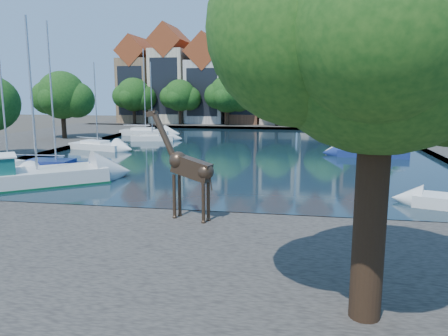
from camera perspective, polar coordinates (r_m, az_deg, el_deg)
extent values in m
plane|color=#38332B|center=(21.58, -5.96, -6.66)|extent=(160.00, 160.00, 0.00)
cube|color=black|center=(44.65, 2.46, 2.24)|extent=(38.00, 50.00, 0.08)
cube|color=#4A4640|center=(15.29, -13.33, -13.17)|extent=(50.00, 14.00, 0.50)
cube|color=#4A4640|center=(76.29, 5.63, 5.69)|extent=(60.00, 16.00, 0.50)
cube|color=#4A4640|center=(53.88, -24.96, 2.89)|extent=(14.00, 52.00, 0.50)
cylinder|color=#332114|center=(11.39, 18.56, -5.62)|extent=(0.80, 0.80, 5.50)
sphere|color=#174313|center=(11.11, 20.00, 18.26)|extent=(6.40, 6.40, 6.40)
sphere|color=#174313|center=(10.53, 10.35, 17.41)|extent=(4.48, 4.48, 4.48)
cube|color=#856748|center=(81.10, -10.97, 9.89)|extent=(5.39, 9.00, 11.00)
cube|color=brown|center=(81.36, -11.14, 14.62)|extent=(5.44, 9.18, 5.44)
cube|color=black|center=(76.93, -12.17, 9.84)|extent=(4.40, 0.05, 8.25)
cube|color=beige|center=(79.18, -6.86, 10.54)|extent=(5.88, 9.00, 12.50)
cube|color=brown|center=(79.58, -6.98, 16.00)|extent=(5.94, 9.18, 5.94)
cube|color=black|center=(74.90, -7.86, 10.54)|extent=(4.80, 0.05, 9.38)
cube|color=beige|center=(77.56, -2.17, 9.87)|extent=(6.37, 9.00, 10.50)
cube|color=brown|center=(77.80, -2.21, 14.80)|extent=(6.43, 9.18, 6.43)
cube|color=black|center=(73.19, -2.92, 9.84)|extent=(5.20, 0.05, 7.88)
cube|color=brown|center=(76.47, 2.67, 10.80)|extent=(5.39, 9.00, 13.00)
cube|color=brown|center=(76.93, 2.72, 16.55)|extent=(5.44, 9.18, 5.44)
cube|color=black|center=(72.02, 2.21, 10.84)|extent=(4.40, 0.05, 9.75)
cube|color=tan|center=(75.93, 7.24, 10.17)|extent=(5.88, 9.00, 11.50)
cube|color=brown|center=(76.26, 7.36, 15.49)|extent=(5.94, 9.18, 5.94)
cube|color=black|center=(71.46, 7.06, 10.17)|extent=(4.80, 0.05, 8.62)
cube|color=beige|center=(75.89, 12.23, 10.21)|extent=(6.37, 9.00, 12.00)
cube|color=brown|center=(76.28, 12.44, 15.80)|extent=(6.43, 9.18, 6.43)
cube|color=black|center=(71.41, 12.36, 10.22)|extent=(5.20, 0.05, 9.00)
cube|color=brown|center=(76.40, 17.14, 9.43)|extent=(5.39, 9.00, 10.50)
cube|color=brown|center=(76.63, 17.41, 14.26)|extent=(5.44, 9.18, 5.44)
cube|color=black|center=(71.96, 17.58, 9.38)|extent=(4.40, 0.05, 7.88)
cylinder|color=#332114|center=(75.73, -11.65, 6.90)|extent=(0.50, 0.50, 3.20)
sphere|color=#113810|center=(75.62, -11.74, 9.38)|extent=(5.60, 5.60, 5.60)
sphere|color=#113810|center=(75.31, -10.43, 8.99)|extent=(4.20, 4.20, 4.20)
sphere|color=#113810|center=(75.83, -12.94, 9.12)|extent=(3.92, 3.92, 3.92)
cylinder|color=#332114|center=(73.17, -5.76, 6.95)|extent=(0.50, 0.50, 3.20)
sphere|color=#113810|center=(73.06, -5.81, 9.42)|extent=(5.20, 5.20, 5.20)
sphere|color=#113810|center=(72.96, -4.54, 9.03)|extent=(3.90, 3.90, 3.90)
sphere|color=#113810|center=(73.08, -6.98, 9.19)|extent=(3.64, 3.64, 3.64)
cylinder|color=#332114|center=(71.43, 0.47, 6.92)|extent=(0.50, 0.50, 3.20)
sphere|color=#113810|center=(71.32, 0.48, 9.65)|extent=(6.00, 6.00, 6.00)
sphere|color=#113810|center=(71.35, 1.96, 9.16)|extent=(4.50, 4.50, 4.50)
sphere|color=#113810|center=(71.22, -0.90, 9.40)|extent=(4.20, 4.20, 4.20)
cylinder|color=#332114|center=(70.56, 6.94, 6.80)|extent=(0.50, 0.50, 3.20)
sphere|color=#113810|center=(70.44, 7.00, 9.42)|extent=(5.40, 5.40, 5.40)
sphere|color=#113810|center=(70.69, 8.33, 8.95)|extent=(4.05, 4.05, 4.05)
sphere|color=#113810|center=(70.14, 5.75, 9.22)|extent=(3.78, 3.78, 3.78)
cylinder|color=#332114|center=(70.59, 13.48, 6.60)|extent=(0.50, 0.50, 3.20)
sphere|color=#113810|center=(70.47, 13.59, 9.31)|extent=(5.80, 5.80, 5.80)
sphere|color=#113810|center=(70.91, 14.98, 8.78)|extent=(4.35, 4.35, 4.35)
sphere|color=#113810|center=(70.00, 12.28, 9.12)|extent=(4.06, 4.06, 4.06)
cylinder|color=#332114|center=(71.52, 19.92, 6.31)|extent=(0.50, 0.50, 3.20)
sphere|color=#113810|center=(71.41, 20.08, 8.84)|extent=(5.20, 5.20, 5.20)
sphere|color=#113810|center=(72.00, 21.25, 8.36)|extent=(3.90, 3.90, 3.90)
sphere|color=#113810|center=(70.78, 18.97, 8.69)|extent=(3.64, 3.64, 3.64)
cylinder|color=#332114|center=(55.45, -20.20, 5.43)|extent=(0.54, 0.54, 3.40)
sphere|color=#113810|center=(55.30, -20.42, 8.92)|extent=(5.60, 5.60, 5.60)
sphere|color=#113810|center=(54.75, -18.69, 8.43)|extent=(4.20, 4.20, 4.20)
sphere|color=#113810|center=(55.75, -21.99, 8.54)|extent=(3.92, 3.92, 3.92)
cylinder|color=#3C2B1E|center=(19.79, -6.51, -3.72)|extent=(0.15, 0.15, 2.01)
cylinder|color=#3C2B1E|center=(20.12, -5.82, -3.47)|extent=(0.15, 0.15, 2.01)
cylinder|color=#3C2B1E|center=(18.97, -2.72, -4.28)|extent=(0.15, 0.15, 2.01)
cylinder|color=#3C2B1E|center=(19.32, -2.07, -4.00)|extent=(0.15, 0.15, 2.01)
cube|color=#3C2B1E|center=(19.23, -4.25, -0.01)|extent=(2.01, 1.13, 1.17)
cylinder|color=#3C2B1E|center=(19.85, -7.76, 4.06)|extent=(1.31, 0.69, 2.08)
cube|color=#3C2B1E|center=(20.18, -9.42, 7.02)|extent=(0.58, 0.34, 0.32)
cube|color=silver|center=(30.86, -25.60, -1.12)|extent=(10.83, 9.54, 1.26)
cylinder|color=#B2B2B7|center=(30.44, -23.86, 8.71)|extent=(0.16, 0.16, 9.69)
cube|color=silver|center=(35.07, -26.29, -0.12)|extent=(6.33, 4.21, 1.02)
cube|color=silver|center=(35.02, -26.34, 0.43)|extent=(2.98, 2.35, 0.57)
cylinder|color=#B2B2B7|center=(34.61, -27.10, 9.82)|extent=(0.14, 0.14, 11.58)
cube|color=navy|center=(34.64, -21.03, 0.08)|extent=(7.63, 2.94, 0.94)
cube|color=navy|center=(34.59, -21.06, 0.59)|extent=(3.36, 1.98, 0.52)
cylinder|color=#B2B2B7|center=(34.17, -21.61, 8.94)|extent=(0.13, 0.13, 10.17)
cube|color=white|center=(47.33, -16.15, 2.85)|extent=(6.39, 3.61, 0.83)
cube|color=white|center=(47.30, -16.16, 3.18)|extent=(2.94, 2.12, 0.46)
cylinder|color=#B2B2B7|center=(47.00, -16.41, 8.10)|extent=(0.11, 0.11, 8.22)
cube|color=silver|center=(53.99, -9.32, 3.98)|extent=(5.32, 2.87, 0.80)
cube|color=silver|center=(53.96, -9.33, 4.26)|extent=(2.43, 1.71, 0.45)
cylinder|color=#B2B2B7|center=(53.70, -9.46, 8.83)|extent=(0.11, 0.11, 8.70)
cube|color=white|center=(60.50, -10.18, 4.68)|extent=(6.71, 2.53, 0.95)
cube|color=white|center=(60.47, -10.19, 4.98)|extent=(2.95, 1.72, 0.53)
cylinder|color=#B2B2B7|center=(60.23, -10.36, 10.00)|extent=(0.13, 0.13, 10.69)
cube|color=navy|center=(42.79, 18.78, 1.97)|extent=(6.43, 2.65, 0.84)
cube|color=navy|center=(42.75, 18.80, 2.34)|extent=(2.85, 1.74, 0.47)
cylinder|color=#B2B2B7|center=(42.40, 19.21, 9.31)|extent=(0.11, 0.11, 10.48)
cube|color=silver|center=(45.40, 18.00, 2.44)|extent=(5.86, 3.02, 0.80)
cube|color=silver|center=(45.37, 18.02, 2.77)|extent=(2.67, 1.82, 0.44)
cylinder|color=#B2B2B7|center=(45.08, 18.26, 7.04)|extent=(0.11, 0.11, 6.87)
cube|color=white|center=(61.92, 18.56, 4.37)|extent=(4.21, 1.86, 0.81)
cube|color=white|center=(61.89, 18.57, 4.62)|extent=(1.88, 1.19, 0.45)
cylinder|color=#B2B2B7|center=(61.70, 18.74, 7.50)|extent=(0.11, 0.11, 6.33)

